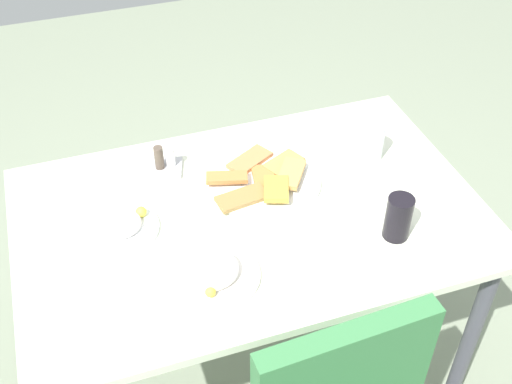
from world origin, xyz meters
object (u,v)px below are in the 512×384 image
Objects in this scene: pide_platter at (264,180)px; salad_plate_rice at (212,272)px; drinking_glass at (372,141)px; condiment_caddy at (165,163)px; salad_plate_greens at (121,226)px; dining_table at (250,236)px; paper_napkin at (334,240)px; soda_can at (398,218)px; spoon at (337,244)px; fork at (332,234)px.

pide_platter is 1.39× the size of salad_plate_rice.
drinking_glass is 0.59m from condiment_caddy.
salad_plate_greens is (0.40, 0.06, 0.00)m from pide_platter.
paper_napkin reaches higher than dining_table.
dining_table is at bearing 15.47° from drinking_glass.
salad_plate_rice reaches higher than dining_table.
soda_can is 0.16m from spoon.
spoon is at bearing 108.57° from pide_platter.
fork is at bearing 138.59° from dining_table.
paper_napkin is (-0.50, 0.21, -0.01)m from salad_plate_greens.
fork is at bearing -173.29° from salad_plate_rice.
salad_plate_rice is at bearing 28.05° from drinking_glass.
soda_can is 1.07× the size of drinking_glass.
pide_platter and salad_plate_greens have the same top height.
drinking_glass is at bearing -129.52° from fork.
salad_plate_rice is (-0.18, 0.23, 0.00)m from salad_plate_greens.
spoon is at bearing 132.36° from dining_table.
pide_platter is 2.60× the size of soda_can.
salad_plate_rice is 0.63m from drinking_glass.
drinking_glass reaches higher than dining_table.
drinking_glass is (-0.08, -0.31, -0.00)m from soda_can.
pide_platter is 0.39m from soda_can.
spoon reaches higher than dining_table.
drinking_glass is (-0.33, -0.01, 0.04)m from pide_platter.
fork is 1.03× the size of spoon.
pide_platter is at bearing -126.39° from dining_table.
pide_platter is at bearing -171.97° from salad_plate_greens.
drinking_glass reaches higher than condiment_caddy.
salad_plate_greens is 1.71× the size of paper_napkin.
drinking_glass is 1.02× the size of condiment_caddy.
soda_can is 0.71× the size of fork.
soda_can is at bearing 129.90° from pide_platter.
spoon is at bearing -179.64° from salad_plate_rice.
dining_table is 0.35m from salad_plate_greens.
dining_table is 10.63× the size of paper_napkin.
dining_table is 0.16m from pide_platter.
drinking_glass is (-0.56, -0.30, 0.04)m from salad_plate_rice.
drinking_glass is 0.38m from spoon.
condiment_caddy reaches higher than pide_platter.
dining_table is 9.97× the size of soda_can.
soda_can is (-0.32, 0.20, 0.15)m from dining_table.
condiment_caddy is at bearing -87.93° from salad_plate_rice.
fork and spoon have the same top height.
drinking_glass is 0.35m from fork.
dining_table is 10.91× the size of condiment_caddy.
pide_platter reaches higher than paper_napkin.
salad_plate_greens is 1.60× the size of soda_can.
dining_table is 0.24m from fork.
drinking_glass reaches higher than spoon.
dining_table is 10.68× the size of drinking_glass.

